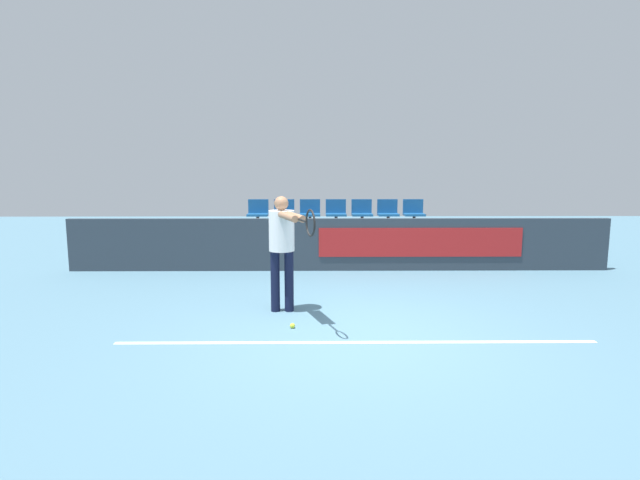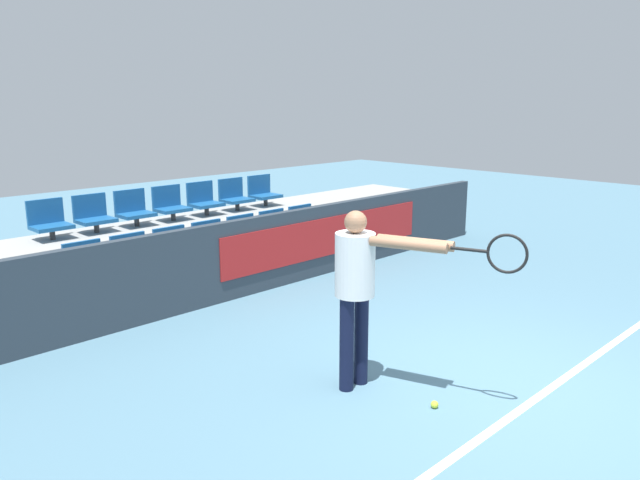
# 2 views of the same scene
# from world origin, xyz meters

# --- Properties ---
(ground_plane) EXTENTS (30.00, 30.00, 0.00)m
(ground_plane) POSITION_xyz_m (0.00, 0.00, 0.00)
(ground_plane) COLOR slate
(court_baseline) EXTENTS (5.67, 0.08, 0.01)m
(court_baseline) POSITION_xyz_m (0.00, -0.26, 0.00)
(court_baseline) COLOR white
(court_baseline) RESTS_ON ground
(barrier_wall) EXTENTS (10.71, 0.14, 1.04)m
(barrier_wall) POSITION_xyz_m (0.04, 3.90, 0.52)
(barrier_wall) COLOR #2D3842
(barrier_wall) RESTS_ON ground
(bleacher_tier_front) EXTENTS (10.31, 1.02, 0.40)m
(bleacher_tier_front) POSITION_xyz_m (0.00, 4.49, 0.20)
(bleacher_tier_front) COLOR #9E9E99
(bleacher_tier_front) RESTS_ON ground
(bleacher_tier_middle) EXTENTS (10.31, 1.02, 0.79)m
(bleacher_tier_middle) POSITION_xyz_m (0.00, 5.50, 0.40)
(bleacher_tier_middle) COLOR #9E9E99
(bleacher_tier_middle) RESTS_ON ground
(stadium_chair_0) EXTENTS (0.47, 0.38, 0.51)m
(stadium_chair_0) POSITION_xyz_m (-1.80, 4.61, 0.63)
(stadium_chair_0) COLOR #333333
(stadium_chair_0) RESTS_ON bleacher_tier_front
(stadium_chair_1) EXTENTS (0.47, 0.38, 0.51)m
(stadium_chair_1) POSITION_xyz_m (-1.20, 4.61, 0.63)
(stadium_chair_1) COLOR #333333
(stadium_chair_1) RESTS_ON bleacher_tier_front
(stadium_chair_2) EXTENTS (0.47, 0.38, 0.51)m
(stadium_chair_2) POSITION_xyz_m (-0.60, 4.61, 0.63)
(stadium_chair_2) COLOR #333333
(stadium_chair_2) RESTS_ON bleacher_tier_front
(stadium_chair_3) EXTENTS (0.47, 0.38, 0.51)m
(stadium_chair_3) POSITION_xyz_m (0.00, 4.61, 0.63)
(stadium_chair_3) COLOR #333333
(stadium_chair_3) RESTS_ON bleacher_tier_front
(stadium_chair_4) EXTENTS (0.47, 0.38, 0.51)m
(stadium_chair_4) POSITION_xyz_m (0.60, 4.61, 0.63)
(stadium_chair_4) COLOR #333333
(stadium_chair_4) RESTS_ON bleacher_tier_front
(stadium_chair_5) EXTENTS (0.47, 0.38, 0.51)m
(stadium_chair_5) POSITION_xyz_m (1.20, 4.61, 0.63)
(stadium_chair_5) COLOR #333333
(stadium_chair_5) RESTS_ON bleacher_tier_front
(stadium_chair_6) EXTENTS (0.47, 0.38, 0.51)m
(stadium_chair_6) POSITION_xyz_m (1.80, 4.61, 0.63)
(stadium_chair_6) COLOR #333333
(stadium_chair_6) RESTS_ON bleacher_tier_front
(stadium_chair_7) EXTENTS (0.47, 0.38, 0.51)m
(stadium_chair_7) POSITION_xyz_m (-1.80, 5.62, 1.03)
(stadium_chair_7) COLOR #333333
(stadium_chair_7) RESTS_ON bleacher_tier_middle
(stadium_chair_8) EXTENTS (0.47, 0.38, 0.51)m
(stadium_chair_8) POSITION_xyz_m (-1.20, 5.62, 1.03)
(stadium_chair_8) COLOR #333333
(stadium_chair_8) RESTS_ON bleacher_tier_middle
(stadium_chair_9) EXTENTS (0.47, 0.38, 0.51)m
(stadium_chair_9) POSITION_xyz_m (-0.60, 5.62, 1.03)
(stadium_chair_9) COLOR #333333
(stadium_chair_9) RESTS_ON bleacher_tier_middle
(stadium_chair_10) EXTENTS (0.47, 0.38, 0.51)m
(stadium_chair_10) POSITION_xyz_m (0.00, 5.62, 1.03)
(stadium_chair_10) COLOR #333333
(stadium_chair_10) RESTS_ON bleacher_tier_middle
(stadium_chair_11) EXTENTS (0.47, 0.38, 0.51)m
(stadium_chair_11) POSITION_xyz_m (0.60, 5.62, 1.03)
(stadium_chair_11) COLOR #333333
(stadium_chair_11) RESTS_ON bleacher_tier_middle
(stadium_chair_12) EXTENTS (0.47, 0.38, 0.51)m
(stadium_chair_12) POSITION_xyz_m (1.20, 5.62, 1.03)
(stadium_chair_12) COLOR #333333
(stadium_chair_12) RESTS_ON bleacher_tier_middle
(stadium_chair_13) EXTENTS (0.47, 0.38, 0.51)m
(stadium_chair_13) POSITION_xyz_m (1.80, 5.62, 1.03)
(stadium_chair_13) COLOR #333333
(stadium_chair_13) RESTS_ON bleacher_tier_middle
(tennis_player) EXTENTS (0.66, 1.56, 1.64)m
(tennis_player) POSITION_xyz_m (-0.93, 0.99, 1.04)
(tennis_player) COLOR black
(tennis_player) RESTS_ON ground
(tennis_ball) EXTENTS (0.07, 0.07, 0.07)m
(tennis_ball) POSITION_xyz_m (-0.77, 0.28, 0.03)
(tennis_ball) COLOR #CCDB33
(tennis_ball) RESTS_ON ground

